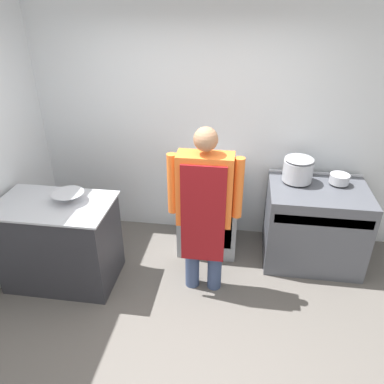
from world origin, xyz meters
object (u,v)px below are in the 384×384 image
Objects in this scene: stock_pot at (298,169)px; sauce_pot at (339,179)px; person_cook at (204,204)px; mixing_bowl at (68,197)px; fridge_unit at (209,212)px; stove at (314,225)px.

stock_pot is 1.53× the size of sauce_pot.
person_cook reaches higher than mixing_bowl.
mixing_bowl is 2.34m from stock_pot.
mixing_bowl is at bearing -163.57° from sauce_pot.
sauce_pot is (1.34, 0.77, -0.03)m from person_cook.
stock_pot reaches higher than fridge_unit.
fridge_unit is 1.45m from sauce_pot.
stove is at bearing 14.81° from mixing_bowl.
sauce_pot is at bearing 16.43° from mixing_bowl.
person_cook is 5.59× the size of mixing_bowl.
person_cook is at bearing -150.11° from sauce_pot.
stove is at bearing -30.44° from stock_pot.
mixing_bowl is (-2.44, -0.64, 0.51)m from stove.
stock_pot is (-0.23, 0.13, 0.59)m from stove.
sauce_pot is (0.43, 0.00, -0.09)m from stock_pot.
fridge_unit is 4.41× the size of sauce_pot.
person_cook is at bearing -139.61° from stock_pot.
person_cook reaches higher than sauce_pot.
person_cook reaches higher than fridge_unit.
stock_pot is at bearing 149.56° from stove.
mixing_bowl reaches higher than fridge_unit.
mixing_bowl is at bearing -150.04° from fridge_unit.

